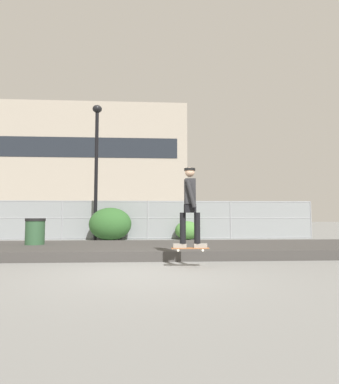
{
  "coord_description": "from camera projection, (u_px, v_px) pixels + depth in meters",
  "views": [
    {
      "loc": [
        0.1,
        -6.31,
        1.08
      ],
      "look_at": [
        0.72,
        3.94,
        1.86
      ],
      "focal_mm": 30.35,
      "sensor_mm": 36.0,
      "label": 1
    }
  ],
  "objects": [
    {
      "name": "skateboard",
      "position": [
        190.0,
        248.0,
        6.9
      ],
      "size": [
        0.81,
        0.23,
        0.07
      ],
      "color": "#9E5B33"
    },
    {
      "name": "ground_plane",
      "position": [
        144.0,
        273.0,
        6.2
      ],
      "size": [
        120.0,
        120.0,
        0.0
      ],
      "primitive_type": "plane",
      "color": "slate"
    },
    {
      "name": "library_building",
      "position": [
        72.0,
        170.0,
        46.57
      ],
      "size": [
        31.75,
        14.36,
        15.44
      ],
      "color": "#9E9384",
      "rests_on": "ground_plane"
    },
    {
      "name": "parked_car_near",
      "position": [
        98.0,
        221.0,
        19.03
      ],
      "size": [
        4.47,
        2.08,
        1.66
      ],
      "color": "maroon",
      "rests_on": "ground_plane"
    },
    {
      "name": "shrub_left",
      "position": [
        110.0,
        224.0,
        14.83
      ],
      "size": [
        1.93,
        1.58,
        1.49
      ],
      "color": "#2D5B28",
      "rests_on": "ground_plane"
    },
    {
      "name": "trash_bin",
      "position": [
        35.0,
        235.0,
        9.77
      ],
      "size": [
        0.59,
        0.59,
        1.03
      ],
      "color": "#2D5133",
      "rests_on": "ground_plane"
    },
    {
      "name": "gravel_berm",
      "position": [
        146.0,
        249.0,
        9.66
      ],
      "size": [
        16.01,
        3.85,
        0.24
      ],
      "primitive_type": "cube",
      "color": "#3D3A38",
      "rests_on": "ground_plane"
    },
    {
      "name": "shrub_center",
      "position": [
        187.0,
        230.0,
        15.3
      ],
      "size": [
        1.13,
        0.92,
        0.87
      ],
      "color": "#477F38",
      "rests_on": "ground_plane"
    },
    {
      "name": "street_lamp",
      "position": [
        96.0,
        154.0,
        15.16
      ],
      "size": [
        0.44,
        0.44,
        6.34
      ],
      "color": "black",
      "rests_on": "ground_plane"
    },
    {
      "name": "chain_fence",
      "position": [
        148.0,
        220.0,
        15.65
      ],
      "size": [
        16.3,
        0.06,
        1.85
      ],
      "color": "gray",
      "rests_on": "ground_plane"
    },
    {
      "name": "skater",
      "position": [
        190.0,
        202.0,
        6.98
      ],
      "size": [
        0.72,
        0.59,
        1.73
      ],
      "color": "gray",
      "rests_on": "skateboard"
    }
  ]
}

